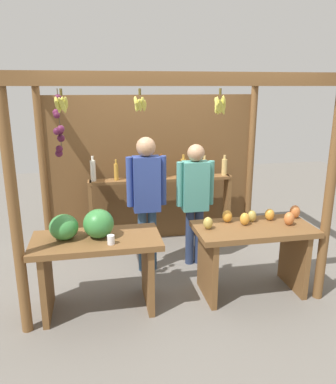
{
  "coord_description": "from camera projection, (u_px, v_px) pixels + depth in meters",
  "views": [
    {
      "loc": [
        -0.8,
        -4.31,
        2.25
      ],
      "look_at": [
        0.0,
        -0.2,
        1.06
      ],
      "focal_mm": 35.23,
      "sensor_mm": 36.0,
      "label": 1
    }
  ],
  "objects": [
    {
      "name": "vendor_man",
      "position": [
        147.0,
        192.0,
        4.51
      ],
      "size": [
        0.48,
        0.23,
        1.68
      ],
      "rotation": [
        0.0,
        0.0,
        0.13
      ],
      "color": "navy",
      "rests_on": "ground"
    },
    {
      "name": "vendor_woman",
      "position": [
        195.0,
        194.0,
        4.71
      ],
      "size": [
        0.48,
        0.21,
        1.57
      ],
      "rotation": [
        0.0,
        0.0,
        -0.03
      ],
      "color": "navy",
      "rests_on": "ground"
    },
    {
      "name": "bottle_shelf_unit",
      "position": [
        161.0,
        191.0,
        5.34
      ],
      "size": [
        2.03,
        0.22,
        1.34
      ],
      "color": "brown",
      "rests_on": "ground"
    },
    {
      "name": "market_stall",
      "position": [
        158.0,
        155.0,
        4.89
      ],
      "size": [
        3.17,
        2.12,
        2.37
      ],
      "color": "brown",
      "rests_on": "ground"
    },
    {
      "name": "fruit_counter_left",
      "position": [
        93.0,
        248.0,
        3.78
      ],
      "size": [
        1.28,
        0.64,
        1.08
      ],
      "color": "brown",
      "rests_on": "ground"
    },
    {
      "name": "ground_plane",
      "position": [
        165.0,
        268.0,
        4.83
      ],
      "size": [
        12.0,
        12.0,
        0.0
      ],
      "primitive_type": "plane",
      "color": "slate",
      "rests_on": "ground"
    },
    {
      "name": "fruit_counter_right",
      "position": [
        253.0,
        243.0,
        4.12
      ],
      "size": [
        1.28,
        0.64,
        0.94
      ],
      "color": "brown",
      "rests_on": "ground"
    }
  ]
}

